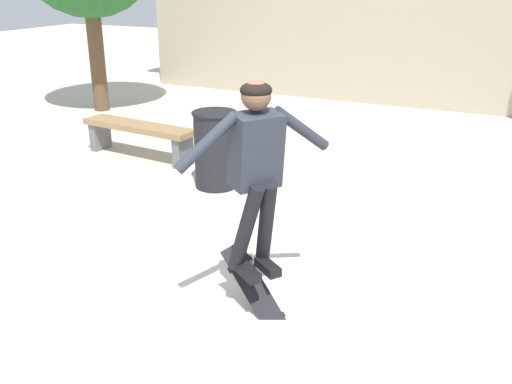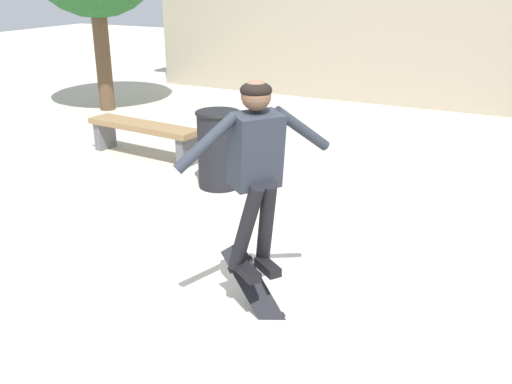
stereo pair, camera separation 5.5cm
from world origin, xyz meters
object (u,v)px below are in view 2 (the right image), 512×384
skater (256,162)px  skateboard_flipping (256,292)px  park_bench (143,132)px  trash_bin (219,148)px

skater → skateboard_flipping: (-0.00, 0.01, -1.06)m
park_bench → trash_bin: size_ratio=1.93×
skateboard_flipping → trash_bin: bearing=145.6°
park_bench → skater: size_ratio=1.25×
trash_bin → skater: 2.91m
park_bench → skateboard_flipping: bearing=-35.8°
trash_bin → skater: size_ratio=0.65×
skater → skateboard_flipping: size_ratio=2.14×
skater → park_bench: bearing=174.0°
park_bench → trash_bin: (1.57, -0.56, 0.14)m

